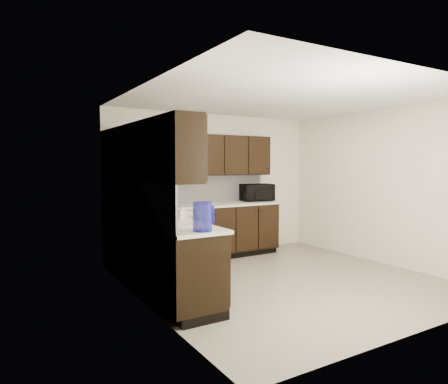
# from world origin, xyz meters

# --- Properties ---
(floor) EXTENTS (4.00, 4.00, 0.00)m
(floor) POSITION_xyz_m (0.00, 0.00, 0.00)
(floor) COLOR gray
(floor) RESTS_ON ground
(ceiling) EXTENTS (4.00, 4.00, 0.00)m
(ceiling) POSITION_xyz_m (0.00, 0.00, 2.50)
(ceiling) COLOR white
(ceiling) RESTS_ON wall_back
(wall_back) EXTENTS (4.00, 0.02, 2.50)m
(wall_back) POSITION_xyz_m (0.00, 2.00, 1.25)
(wall_back) COLOR silver
(wall_back) RESTS_ON floor
(wall_left) EXTENTS (0.02, 4.00, 2.50)m
(wall_left) POSITION_xyz_m (-2.00, 0.00, 1.25)
(wall_left) COLOR silver
(wall_left) RESTS_ON floor
(wall_right) EXTENTS (0.02, 4.00, 2.50)m
(wall_right) POSITION_xyz_m (2.00, 0.00, 1.25)
(wall_right) COLOR silver
(wall_right) RESTS_ON floor
(wall_front) EXTENTS (4.00, 0.02, 2.50)m
(wall_front) POSITION_xyz_m (0.00, -2.00, 1.25)
(wall_front) COLOR silver
(wall_front) RESTS_ON floor
(lower_cabinets) EXTENTS (3.00, 2.80, 0.90)m
(lower_cabinets) POSITION_xyz_m (-1.01, 1.11, 0.41)
(lower_cabinets) COLOR black
(lower_cabinets) RESTS_ON floor
(countertop) EXTENTS (3.03, 2.83, 0.04)m
(countertop) POSITION_xyz_m (-1.01, 1.11, 0.92)
(countertop) COLOR beige
(countertop) RESTS_ON lower_cabinets
(backsplash) EXTENTS (3.00, 2.80, 0.48)m
(backsplash) POSITION_xyz_m (-1.22, 1.32, 1.18)
(backsplash) COLOR beige
(backsplash) RESTS_ON countertop
(upper_cabinets) EXTENTS (3.00, 2.80, 0.70)m
(upper_cabinets) POSITION_xyz_m (-1.10, 1.20, 1.77)
(upper_cabinets) COLOR black
(upper_cabinets) RESTS_ON wall_back
(dishwasher) EXTENTS (0.58, 0.04, 0.78)m
(dishwasher) POSITION_xyz_m (-0.70, 1.41, 0.55)
(dishwasher) COLOR beige
(dishwasher) RESTS_ON lower_cabinets
(sink) EXTENTS (0.54, 0.82, 0.42)m
(sink) POSITION_xyz_m (-1.68, -0.01, 0.88)
(sink) COLOR beige
(sink) RESTS_ON countertop
(microwave) EXTENTS (0.62, 0.48, 0.31)m
(microwave) POSITION_xyz_m (0.75, 1.74, 1.10)
(microwave) COLOR black
(microwave) RESTS_ON countertop
(soap_bottle_a) EXTENTS (0.10, 0.10, 0.18)m
(soap_bottle_a) POSITION_xyz_m (-1.48, 0.18, 1.03)
(soap_bottle_a) COLOR gray
(soap_bottle_a) RESTS_ON countertop
(soap_bottle_b) EXTENTS (0.10, 0.10, 0.22)m
(soap_bottle_b) POSITION_xyz_m (-1.77, 0.56, 1.05)
(soap_bottle_b) COLOR gray
(soap_bottle_b) RESTS_ON countertop
(toaster_oven) EXTENTS (0.35, 0.28, 0.20)m
(toaster_oven) POSITION_xyz_m (-1.75, 1.76, 1.04)
(toaster_oven) COLOR silver
(toaster_oven) RESTS_ON countertop
(storage_bin) EXTENTS (0.46, 0.38, 0.16)m
(storage_bin) POSITION_xyz_m (-1.67, 0.57, 1.02)
(storage_bin) COLOR white
(storage_bin) RESTS_ON countertop
(blue_pitcher) EXTENTS (0.24, 0.24, 0.29)m
(blue_pitcher) POSITION_xyz_m (-1.66, -0.70, 1.09)
(blue_pitcher) COLOR navy
(blue_pitcher) RESTS_ON countertop
(teal_tumbler) EXTENTS (0.11, 0.11, 0.20)m
(teal_tumbler) POSITION_xyz_m (-1.48, 1.13, 1.04)
(teal_tumbler) COLOR #0C8D81
(teal_tumbler) RESTS_ON countertop
(paper_towel_roll) EXTENTS (0.18, 0.18, 0.31)m
(paper_towel_roll) POSITION_xyz_m (-1.53, 0.61, 1.10)
(paper_towel_roll) COLOR silver
(paper_towel_roll) RESTS_ON countertop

